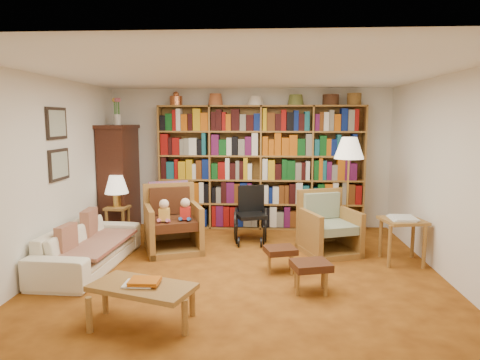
# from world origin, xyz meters

# --- Properties ---
(floor) EXTENTS (5.00, 5.00, 0.00)m
(floor) POSITION_xyz_m (0.00, 0.00, 0.00)
(floor) COLOR #9D5818
(floor) RESTS_ON ground
(ceiling) EXTENTS (5.00, 5.00, 0.00)m
(ceiling) POSITION_xyz_m (0.00, 0.00, 2.50)
(ceiling) COLOR white
(ceiling) RESTS_ON wall_back
(wall_back) EXTENTS (5.00, 0.00, 5.00)m
(wall_back) POSITION_xyz_m (0.00, 2.50, 1.25)
(wall_back) COLOR white
(wall_back) RESTS_ON floor
(wall_front) EXTENTS (5.00, 0.00, 5.00)m
(wall_front) POSITION_xyz_m (0.00, -2.50, 1.25)
(wall_front) COLOR white
(wall_front) RESTS_ON floor
(wall_left) EXTENTS (0.00, 5.00, 5.00)m
(wall_left) POSITION_xyz_m (-2.50, 0.00, 1.25)
(wall_left) COLOR white
(wall_left) RESTS_ON floor
(wall_right) EXTENTS (0.00, 5.00, 5.00)m
(wall_right) POSITION_xyz_m (2.50, 0.00, 1.25)
(wall_right) COLOR white
(wall_right) RESTS_ON floor
(bookshelf) EXTENTS (3.60, 0.30, 2.42)m
(bookshelf) POSITION_xyz_m (0.20, 2.33, 1.17)
(bookshelf) COLOR olive
(bookshelf) RESTS_ON floor
(curio_cabinet) EXTENTS (0.50, 0.95, 2.40)m
(curio_cabinet) POSITION_xyz_m (-2.25, 2.00, 0.95)
(curio_cabinet) COLOR #3A1A10
(curio_cabinet) RESTS_ON floor
(framed_pictures) EXTENTS (0.03, 0.52, 0.97)m
(framed_pictures) POSITION_xyz_m (-2.48, 0.30, 1.62)
(framed_pictures) COLOR black
(framed_pictures) RESTS_ON wall_left
(sofa) EXTENTS (1.95, 0.84, 0.56)m
(sofa) POSITION_xyz_m (-2.05, 0.13, 0.28)
(sofa) COLOR white
(sofa) RESTS_ON floor
(sofa_throw) EXTENTS (0.80, 1.42, 0.04)m
(sofa_throw) POSITION_xyz_m (-2.00, 0.13, 0.30)
(sofa_throw) COLOR #C2AC8E
(sofa_throw) RESTS_ON sofa
(cushion_left) EXTENTS (0.15, 0.40, 0.40)m
(cushion_left) POSITION_xyz_m (-2.18, 0.48, 0.45)
(cushion_left) COLOR maroon
(cushion_left) RESTS_ON sofa
(cushion_right) EXTENTS (0.15, 0.36, 0.35)m
(cushion_right) POSITION_xyz_m (-2.18, -0.22, 0.45)
(cushion_right) COLOR maroon
(cushion_right) RESTS_ON sofa
(side_table_lamp) EXTENTS (0.37, 0.37, 0.53)m
(side_table_lamp) POSITION_xyz_m (-2.15, 1.54, 0.38)
(side_table_lamp) COLOR olive
(side_table_lamp) RESTS_ON floor
(table_lamp) EXTENTS (0.38, 0.38, 0.52)m
(table_lamp) POSITION_xyz_m (-2.15, 1.54, 0.88)
(table_lamp) COLOR gold
(table_lamp) RESTS_ON side_table_lamp
(armchair_leather) EXTENTS (1.07, 1.07, 1.00)m
(armchair_leather) POSITION_xyz_m (-1.08, 0.99, 0.41)
(armchair_leather) COLOR olive
(armchair_leather) RESTS_ON floor
(armchair_sage) EXTENTS (0.98, 0.98, 0.91)m
(armchair_sage) POSITION_xyz_m (1.22, 1.00, 0.35)
(armchair_sage) COLOR olive
(armchair_sage) RESTS_ON floor
(wheelchair) EXTENTS (0.55, 0.71, 0.89)m
(wheelchair) POSITION_xyz_m (0.05, 1.50, 0.41)
(wheelchair) COLOR black
(wheelchair) RESTS_ON floor
(floor_lamp) EXTENTS (0.45, 0.45, 1.69)m
(floor_lamp) POSITION_xyz_m (1.54, 1.29, 1.46)
(floor_lamp) COLOR gold
(floor_lamp) RESTS_ON floor
(side_table_papers) EXTENTS (0.61, 0.61, 0.64)m
(side_table_papers) POSITION_xyz_m (2.15, 0.55, 0.51)
(side_table_papers) COLOR olive
(side_table_papers) RESTS_ON floor
(footstool_a) EXTENTS (0.46, 0.42, 0.32)m
(footstool_a) POSITION_xyz_m (0.48, 0.09, 0.26)
(footstool_a) COLOR #462312
(footstool_a) RESTS_ON floor
(footstool_b) EXTENTS (0.49, 0.45, 0.35)m
(footstool_b) POSITION_xyz_m (0.80, -0.54, 0.29)
(footstool_b) COLOR #462312
(footstool_b) RESTS_ON floor
(coffee_table) EXTENTS (1.08, 0.77, 0.44)m
(coffee_table) POSITION_xyz_m (-0.88, -1.41, 0.34)
(coffee_table) COLOR olive
(coffee_table) RESTS_ON floor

